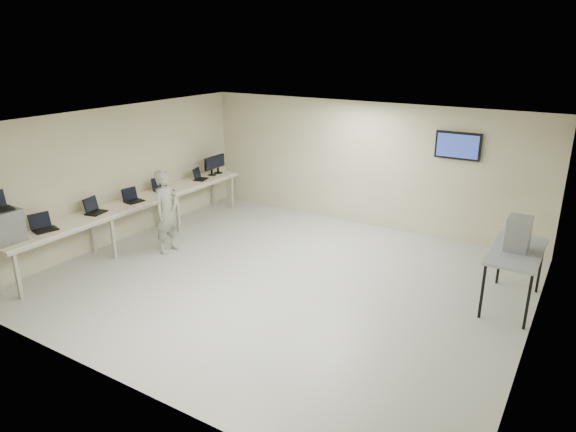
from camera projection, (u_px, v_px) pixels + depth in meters
The scene contains 13 objects.
room at pixel (285, 204), 8.71m from camera, with size 8.01×7.01×2.81m.
workbench at pixel (136, 204), 10.65m from camera, with size 0.76×6.00×0.90m.
equipment_box at pixel (3, 227), 8.35m from camera, with size 0.46×0.53×0.55m, color #5B5D5E.
laptop_0 at pixel (43, 226), 8.96m from camera, with size 0.40×0.44×0.30m.
laptop_1 at pixel (94, 209), 9.86m from camera, with size 0.38×0.42×0.29m.
laptop_2 at pixel (132, 198), 10.55m from camera, with size 0.34×0.39×0.28m.
laptop_3 at pixel (162, 188), 11.29m from camera, with size 0.41×0.44×0.29m.
laptop_4 at pixel (199, 177), 12.22m from camera, with size 0.37×0.40×0.27m.
monitor_near at pixel (211, 164), 12.53m from camera, with size 0.20×0.46×0.46m.
monitor_far at pixel (218, 162), 12.73m from camera, with size 0.21×0.47×0.46m.
soldier at pixel (167, 212), 10.13m from camera, with size 0.61×0.40×1.67m, color #636759.
side_table at pixel (517, 254), 8.03m from camera, with size 0.74×1.58×0.95m.
storage_bins at pixel (518, 234), 7.92m from camera, with size 0.34×0.38×0.54m.
Camera 1 is at (4.43, -6.99, 4.05)m, focal length 32.00 mm.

